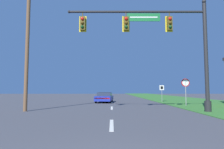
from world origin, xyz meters
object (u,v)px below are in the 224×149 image
(route_sign_post, at_px, (162,90))
(stop_sign, at_px, (186,86))
(signal_mast, at_px, (167,41))
(utility_pole_near, at_px, (28,33))
(car_ahead, at_px, (105,97))

(route_sign_post, bearing_deg, stop_sign, -83.72)
(route_sign_post, bearing_deg, signal_mast, -102.02)
(signal_mast, distance_m, utility_pole_near, 9.80)
(car_ahead, xyz_separation_m, route_sign_post, (7.10, 0.76, 0.92))
(stop_sign, bearing_deg, signal_mast, -120.70)
(car_ahead, xyz_separation_m, utility_pole_near, (-5.10, -10.17, 4.90))
(car_ahead, height_order, utility_pole_near, utility_pole_near)
(stop_sign, height_order, route_sign_post, stop_sign)
(utility_pole_near, bearing_deg, signal_mast, -3.13)
(signal_mast, relative_size, stop_sign, 3.86)
(signal_mast, height_order, route_sign_post, signal_mast)
(utility_pole_near, bearing_deg, route_sign_post, 41.84)
(signal_mast, distance_m, stop_sign, 6.80)
(signal_mast, height_order, stop_sign, signal_mast)
(signal_mast, height_order, utility_pole_near, utility_pole_near)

